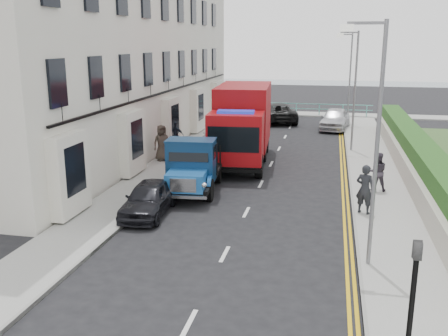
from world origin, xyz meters
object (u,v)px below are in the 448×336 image
Objects in this scene: lamp_mid at (353,84)px; lamp_far at (349,74)px; lamp_near at (373,133)px; pedestrian_east_near at (365,189)px; bedford_lorry at (192,169)px; parked_car_front at (149,198)px; red_lorry at (242,122)px.

lamp_mid is 10.00m from lamp_far.
lamp_near reaches higher than pedestrian_east_near.
bedford_lorry is (-6.85, -20.18, -2.89)m from lamp_far.
bedford_lorry is at bearing -123.94° from lamp_mid.
lamp_mid is at bearing 56.22° from parked_car_front.
parked_car_front is at bearing -113.57° from bedford_lorry.
pedestrian_east_near is (8.00, 1.53, 0.42)m from parked_car_front.
bedford_lorry is 7.19m from pedestrian_east_near.
parked_car_front is (-7.78, -23.00, -3.36)m from lamp_far.
bedford_lorry is 6.45m from red_lorry.
lamp_near is 5.40m from pedestrian_east_near.
lamp_far is 15.17m from red_lorry.
parked_car_front is at bearing 158.91° from lamp_near.
pedestrian_east_near is (0.22, -21.47, -2.94)m from lamp_far.
bedford_lorry reaches higher than parked_car_front.
lamp_mid is (0.00, 16.00, 0.00)m from lamp_near.
lamp_near and lamp_far have the same top height.
lamp_mid is 15.52m from parked_car_front.
lamp_far is at bearing 90.00° from lamp_mid.
lamp_near is 16.00m from lamp_mid.
lamp_far is at bearing 62.91° from red_lorry.
parked_car_front is at bearing 34.16° from pedestrian_east_near.
pedestrian_east_near reaches higher than parked_car_front.
lamp_far is at bearing 90.00° from lamp_near.
lamp_near is at bearing -23.98° from parked_car_front.
red_lorry is 2.14× the size of parked_car_front.
pedestrian_east_near is (0.22, -11.47, -2.94)m from lamp_mid.
lamp_near is at bearing -90.00° from lamp_mid.
parked_car_front is 8.16m from pedestrian_east_near.
pedestrian_east_near is at bearing 7.94° from parked_car_front.
lamp_mid reaches higher than red_lorry.
lamp_near is 1.87× the size of parked_car_front.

